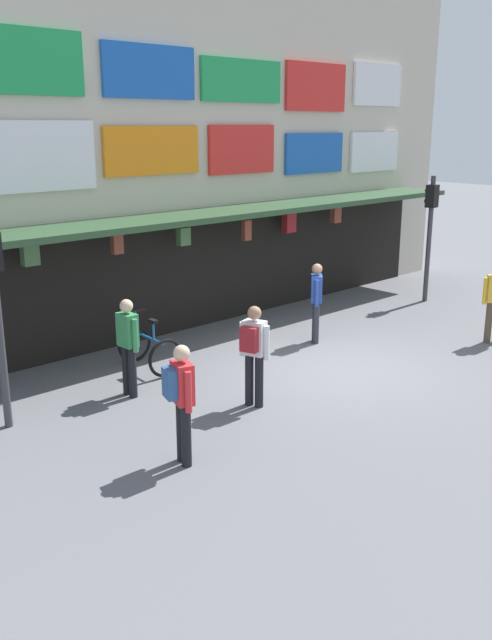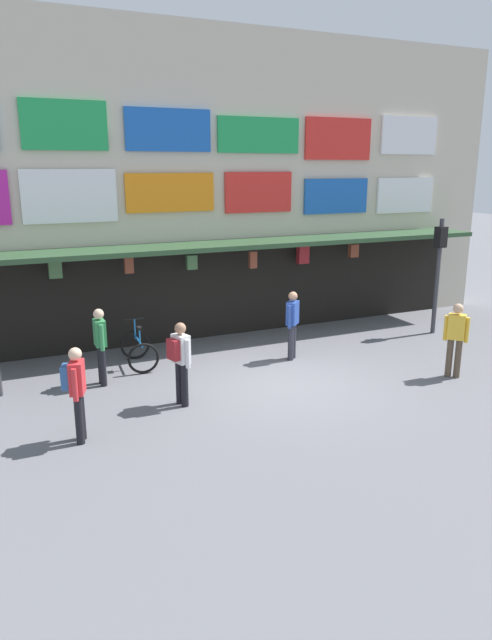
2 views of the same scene
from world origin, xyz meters
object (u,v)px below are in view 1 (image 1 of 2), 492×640
Objects in this scene: bicycle_parked at (149,349)px; pedestrian_in_blue at (254,349)px; pedestrian_in_purple at (316,298)px; traffic_light_far at (430,219)px; pedestrian_in_black at (181,396)px; pedestrian_in_yellow at (128,342)px.

pedestrian_in_blue is at bearing -86.01° from bicycle_parked.
pedestrian_in_purple is 3.70m from pedestrian_in_blue.
traffic_light_far is 10.56m from pedestrian_in_black.
traffic_light_far reaches higher than pedestrian_in_yellow.
pedestrian_in_yellow is 1.00× the size of pedestrian_in_blue.
pedestrian_in_yellow is (-4.54, 0.16, 0.00)m from pedestrian_in_purple.
pedestrian_in_black is (-1.88, -3.39, 0.59)m from bicycle_parked.
traffic_light_far is at bearing 1.46° from pedestrian_in_yellow.
pedestrian_in_yellow is at bearing 178.01° from pedestrian_in_purple.
pedestrian_in_black is 2.20m from pedestrian_in_blue.
pedestrian_in_black is (-10.13, -2.76, -1.16)m from traffic_light_far.
pedestrian_in_black reaches higher than bicycle_parked.
pedestrian_in_purple is at bearing 25.63° from pedestrian_in_blue.
traffic_light_far reaches higher than pedestrian_in_purple.
pedestrian_in_blue is (0.18, -2.62, 0.59)m from bicycle_parked.
pedestrian_in_black and pedestrian_in_blue have the same top height.
traffic_light_far is 4.90m from pedestrian_in_purple.
pedestrian_in_purple is (5.40, 2.37, -0.04)m from pedestrian_in_black.
traffic_light_far is at bearing 13.87° from pedestrian_in_blue.
traffic_light_far reaches higher than pedestrian_in_blue.
traffic_light_far is 1.90× the size of pedestrian_in_yellow.
traffic_light_far reaches higher than pedestrian_in_black.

